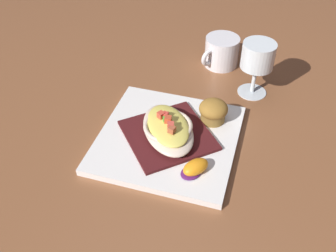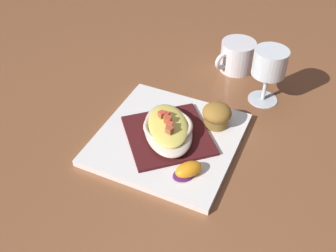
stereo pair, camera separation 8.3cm
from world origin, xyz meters
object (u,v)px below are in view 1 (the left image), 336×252
at_px(muffin, 213,111).
at_px(coffee_mug, 221,53).
at_px(gratin_dish, 168,128).
at_px(stemmed_glass, 258,59).
at_px(square_plate, 168,139).
at_px(orange_garnish, 195,168).

relative_size(muffin, coffee_mug, 0.54).
bearing_deg(gratin_dish, stemmed_glass, 161.08).
bearing_deg(muffin, coffee_mug, -158.85).
height_order(gratin_dish, stemmed_glass, stemmed_glass).
height_order(muffin, stemmed_glass, stemmed_glass).
relative_size(square_plate, muffin, 4.53).
bearing_deg(coffee_mug, stemmed_glass, 58.70).
bearing_deg(coffee_mug, square_plate, 5.75).
bearing_deg(orange_garnish, coffee_mug, -161.72).
bearing_deg(stemmed_glass, gratin_dish, -18.92).
height_order(square_plate, gratin_dish, gratin_dish).
xyz_separation_m(square_plate, stemmed_glass, (-0.26, 0.09, 0.09)).
relative_size(gratin_dish, coffee_mug, 1.62).
bearing_deg(orange_garnish, muffin, -166.24).
bearing_deg(square_plate, muffin, 149.17).
distance_m(muffin, stemmed_glass, 0.18).
height_order(square_plate, orange_garnish, orange_garnish).
distance_m(orange_garnish, stemmed_glass, 0.33).
relative_size(square_plate, orange_garnish, 4.25).
bearing_deg(gratin_dish, orange_garnish, 58.35).
distance_m(square_plate, muffin, 0.12).
height_order(square_plate, coffee_mug, coffee_mug).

